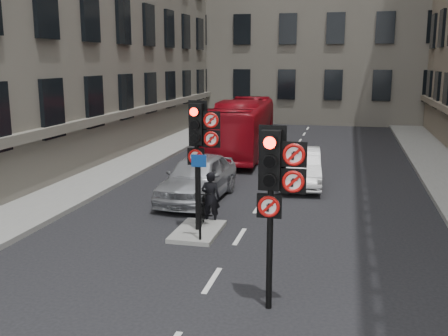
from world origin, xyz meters
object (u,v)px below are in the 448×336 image
at_px(info_sign, 199,185).
at_px(car_pink, 241,146).
at_px(car_white, 300,167).
at_px(bus_red, 242,127).
at_px(signal_near, 275,179).
at_px(motorcycle, 205,206).
at_px(motorcyclist, 211,198).
at_px(signal_far, 200,138).
at_px(car_silver, 198,177).

bearing_deg(info_sign, car_pink, 93.32).
distance_m(car_white, bus_red, 7.15).
xyz_separation_m(car_white, bus_red, (-3.53, 6.18, 0.68)).
distance_m(signal_near, bus_red, 17.22).
xyz_separation_m(motorcycle, motorcyclist, (0.17, 0.00, 0.25)).
bearing_deg(car_white, bus_red, 113.93).
relative_size(signal_far, car_white, 0.83).
xyz_separation_m(signal_far, car_white, (2.15, 6.53, -1.99)).
distance_m(car_pink, info_sign, 12.16).
height_order(car_silver, car_white, car_silver).
distance_m(bus_red, info_sign, 13.62).
distance_m(bus_red, motorcycle, 11.80).
relative_size(signal_near, bus_red, 0.36).
xyz_separation_m(signal_near, car_white, (-0.45, 10.53, -1.87)).
height_order(signal_far, motorcycle, signal_far).
distance_m(signal_far, bus_red, 12.86).
xyz_separation_m(signal_near, motorcyclist, (-2.57, 5.01, -1.80)).
relative_size(car_pink, motorcyclist, 2.97).
bearing_deg(motorcycle, signal_near, -67.84).
xyz_separation_m(car_white, motorcycle, (-2.29, -5.52, -0.18)).
relative_size(motorcyclist, info_sign, 0.69).
bearing_deg(car_white, car_pink, 119.28).
relative_size(car_pink, bus_red, 0.46).
bearing_deg(car_silver, car_pink, 93.31).
bearing_deg(signal_far, bus_red, 96.22).
relative_size(car_pink, info_sign, 2.04).
bearing_deg(car_white, signal_far, -113.99).
bearing_deg(bus_red, car_white, -63.51).
relative_size(signal_far, motorcycle, 2.02).
bearing_deg(signal_far, motorcyclist, 88.45).
bearing_deg(motorcyclist, motorcycle, -2.77).
distance_m(car_silver, car_pink, 7.73).
height_order(signal_far, car_silver, signal_far).
bearing_deg(info_sign, motorcycle, 97.84).
height_order(signal_far, motorcyclist, signal_far).
bearing_deg(motorcyclist, signal_near, 114.42).
xyz_separation_m(signal_far, car_pink, (-1.16, 11.24, -2.03)).
bearing_deg(car_pink, motorcyclist, -84.18).
distance_m(car_silver, bus_red, 9.23).
xyz_separation_m(bus_red, info_sign, (1.60, -13.53, 0.20)).
bearing_deg(signal_far, signal_near, -56.98).
bearing_deg(bus_red, car_pink, -84.58).
height_order(car_white, motorcycle, car_white).
distance_m(motorcyclist, info_sign, 2.00).
bearing_deg(car_silver, motorcyclist, -63.27).
height_order(car_white, bus_red, bus_red).
bearing_deg(signal_near, signal_far, 123.02).
bearing_deg(bus_red, signal_far, -87.02).
relative_size(signal_far, motorcyclist, 2.29).
bearing_deg(signal_near, car_silver, 116.15).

